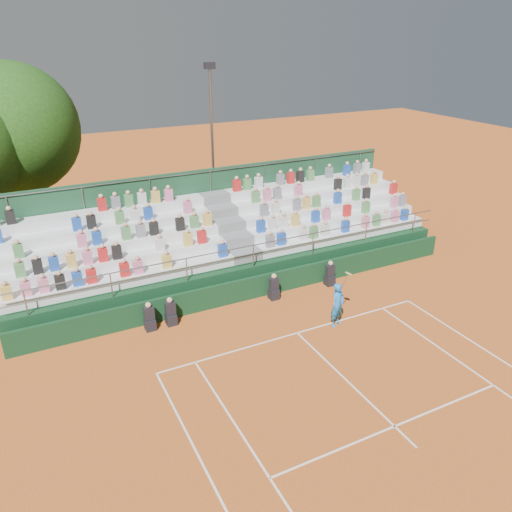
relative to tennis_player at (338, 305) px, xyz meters
name	(u,v)px	position (x,y,z in m)	size (l,w,h in m)	color
ground	(297,333)	(-1.66, 0.18, -0.90)	(90.00, 90.00, 0.00)	#C15B20
courtside_wall	(259,286)	(-1.66, 3.38, -0.40)	(20.00, 0.15, 1.00)	black
line_officials	(236,298)	(-2.96, 2.93, -0.42)	(8.65, 0.40, 1.19)	black
grandstand	(229,247)	(-1.66, 6.61, 0.19)	(20.00, 5.20, 4.40)	black
tennis_player	(338,305)	(0.00, 0.00, 0.00)	(0.91, 0.62, 2.22)	blue
tree_east	(13,130)	(-9.82, 13.88, 5.19)	(6.39, 6.39, 9.30)	#362313
floodlight_mast	(212,134)	(0.22, 12.95, 4.27)	(0.60, 0.25, 8.96)	gray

